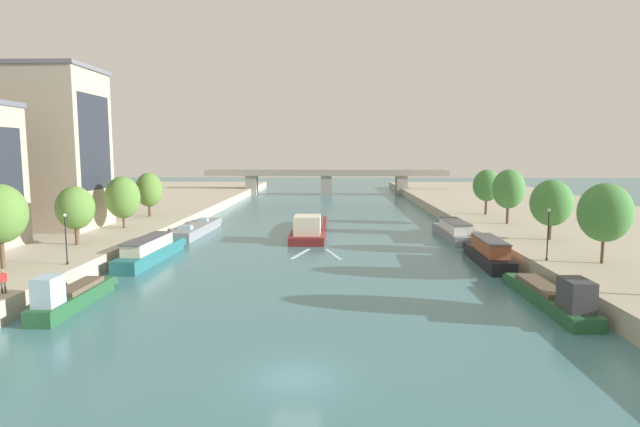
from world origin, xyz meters
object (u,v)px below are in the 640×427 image
(tree_left_end_of_row, at_px, (123,197))
(tree_right_past_mid, at_px, (487,186))
(moored_boat_right_downstream, at_px, (552,296))
(tree_right_by_lamp, at_px, (551,203))
(moored_boat_left_second, at_px, (71,296))
(moored_boat_left_gap_after, at_px, (196,229))
(bridge_far, at_px, (326,179))
(barge_midriver, at_px, (310,228))
(tree_left_third, at_px, (75,208))
(tree_right_nearest, at_px, (605,213))
(lamppost_left_bank, at_px, (66,237))
(lamppost_right_bank, at_px, (548,232))
(person_on_quay, at_px, (3,280))
(tree_right_third, at_px, (509,189))
(moored_boat_right_midway, at_px, (454,231))
(tree_left_nearest, at_px, (149,190))
(moored_boat_right_far, at_px, (488,253))
(moored_boat_left_downstream, at_px, (151,251))

(tree_left_end_of_row, distance_m, tree_right_past_mid, 52.41)
(moored_boat_right_downstream, distance_m, tree_right_by_lamp, 21.73)
(moored_boat_left_second, height_order, tree_right_past_mid, tree_right_past_mid)
(moored_boat_left_gap_after, relative_size, bridge_far, 0.26)
(barge_midriver, relative_size, tree_left_third, 3.63)
(tree_right_nearest, bearing_deg, tree_left_end_of_row, 158.64)
(barge_midriver, relative_size, lamppost_left_bank, 5.01)
(moored_boat_right_downstream, height_order, lamppost_right_bank, lamppost_right_bank)
(lamppost_left_bank, xyz_separation_m, person_on_quay, (0.37, -9.17, -1.49))
(tree_right_third, bearing_deg, tree_left_end_of_row, -173.97)
(tree_right_by_lamp, distance_m, person_on_quay, 51.71)
(moored_boat_right_midway, height_order, tree_left_nearest, tree_left_nearest)
(moored_boat_right_midway, xyz_separation_m, tree_right_by_lamp, (8.04, -10.48, 4.72))
(moored_boat_left_second, xyz_separation_m, tree_left_third, (-7.68, 16.33, 4.61))
(moored_boat_right_midway, bearing_deg, tree_right_nearest, -71.51)
(tree_right_third, bearing_deg, lamppost_left_bank, -150.23)
(lamppost_left_bank, bearing_deg, tree_right_past_mid, 38.46)
(bridge_far, bearing_deg, tree_right_by_lamp, -71.91)
(moored_boat_left_second, bearing_deg, moored_boat_left_gap_after, 90.13)
(moored_boat_right_midway, distance_m, person_on_quay, 50.78)
(tree_right_third, bearing_deg, tree_right_past_mid, 89.11)
(tree_right_past_mid, relative_size, lamppost_left_bank, 1.57)
(moored_boat_right_midway, bearing_deg, bridge_far, 104.51)
(tree_right_third, xyz_separation_m, lamppost_left_bank, (-46.17, -26.40, -2.23))
(tree_right_past_mid, bearing_deg, lamppost_left_bank, -141.54)
(tree_left_third, xyz_separation_m, tree_left_nearest, (-0.77, 23.59, 0.12))
(barge_midriver, bearing_deg, moored_boat_right_far, -43.97)
(tree_right_by_lamp, bearing_deg, barge_midriver, 153.85)
(moored_boat_right_downstream, bearing_deg, moored_boat_left_downstream, 156.26)
(moored_boat_right_far, relative_size, bridge_far, 0.20)
(tree_right_nearest, xyz_separation_m, bridge_far, (-25.16, 90.63, -1.93))
(moored_boat_left_downstream, xyz_separation_m, moored_boat_right_midway, (34.70, 14.81, -0.06))
(tree_left_third, xyz_separation_m, tree_right_by_lamp, (50.45, 4.36, 0.22))
(tree_left_nearest, bearing_deg, moored_boat_right_far, -29.32)
(tree_right_nearest, height_order, lamppost_left_bank, tree_right_nearest)
(tree_left_third, xyz_separation_m, person_on_quay, (4.21, -18.57, -2.91))
(moored_boat_left_downstream, xyz_separation_m, moored_boat_right_downstream, (34.87, -15.33, -0.20))
(tree_left_end_of_row, bearing_deg, moored_boat_right_downstream, -32.51)
(moored_boat_right_downstream, relative_size, tree_right_nearest, 1.92)
(barge_midriver, distance_m, moored_boat_left_second, 37.43)
(tree_left_nearest, distance_m, tree_right_by_lamp, 54.71)
(moored_boat_left_downstream, distance_m, tree_right_third, 45.88)
(tree_right_third, bearing_deg, tree_left_nearest, 172.60)
(moored_boat_right_midway, distance_m, tree_left_end_of_row, 42.60)
(moored_boat_right_midway, relative_size, person_on_quay, 8.58)
(moored_boat_left_second, bearing_deg, moored_boat_left_downstream, 89.89)
(tree_right_by_lamp, relative_size, lamppost_right_bank, 1.42)
(moored_boat_right_midway, bearing_deg, moored_boat_right_far, -90.34)
(moored_boat_left_downstream, distance_m, tree_right_past_mid, 50.77)
(moored_boat_left_second, height_order, lamppost_left_bank, lamppost_left_bank)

